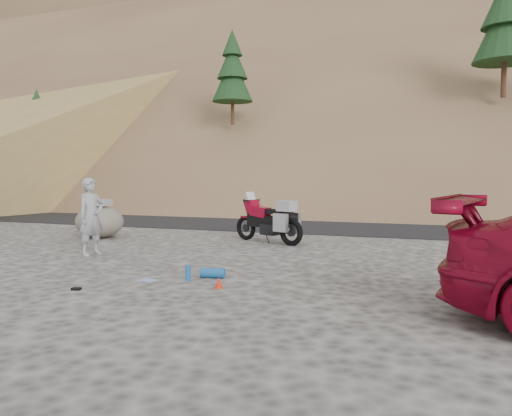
# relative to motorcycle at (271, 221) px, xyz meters

# --- Properties ---
(ground) EXTENTS (140.00, 140.00, 0.00)m
(ground) POSITION_rel_motorcycle_xyz_m (-1.51, -3.46, -0.57)
(ground) COLOR #3F3D3A
(ground) RESTS_ON ground
(road) EXTENTS (120.00, 7.00, 0.05)m
(road) POSITION_rel_motorcycle_xyz_m (-1.51, 5.54, -0.57)
(road) COLOR black
(road) RESTS_ON ground
(hillside) EXTENTS (120.00, 73.00, 46.72)m
(hillside) POSITION_rel_motorcycle_xyz_m (-1.55, 37.41, 10.51)
(hillside) COLOR brown
(hillside) RESTS_ON ground
(motorcycle) EXTENTS (2.11, 1.11, 1.32)m
(motorcycle) POSITION_rel_motorcycle_xyz_m (0.00, 0.00, 0.00)
(motorcycle) COLOR black
(motorcycle) RESTS_ON ground
(man) EXTENTS (0.54, 0.70, 1.69)m
(man) POSITION_rel_motorcycle_xyz_m (-3.06, -3.19, -0.57)
(man) COLOR #98989D
(man) RESTS_ON ground
(boulder) EXTENTS (1.49, 1.31, 1.08)m
(boulder) POSITION_rel_motorcycle_xyz_m (-4.83, -0.63, -0.10)
(boulder) COLOR #5D564F
(boulder) RESTS_ON ground
(gear_blue_mat) EXTENTS (0.44, 0.25, 0.17)m
(gear_blue_mat) POSITION_rel_motorcycle_xyz_m (0.45, -4.48, -0.48)
(gear_blue_mat) COLOR #1A589C
(gear_blue_mat) RESTS_ON ground
(gear_bottle) EXTENTS (0.11, 0.11, 0.25)m
(gear_bottle) POSITION_rel_motorcycle_xyz_m (0.16, -4.82, -0.44)
(gear_bottle) COLOR #1A589C
(gear_bottle) RESTS_ON ground
(gear_funnel) EXTENTS (0.15, 0.15, 0.17)m
(gear_funnel) POSITION_rel_motorcycle_xyz_m (0.87, -5.15, -0.48)
(gear_funnel) COLOR red
(gear_funnel) RESTS_ON ground
(gear_glove_a) EXTENTS (0.15, 0.12, 0.04)m
(gear_glove_a) POSITION_rel_motorcycle_xyz_m (-1.12, -6.01, -0.55)
(gear_glove_a) COLOR black
(gear_glove_a) RESTS_ON ground
(gear_blue_cloth) EXTENTS (0.33, 0.28, 0.01)m
(gear_blue_cloth) POSITION_rel_motorcycle_xyz_m (-0.48, -5.05, -0.56)
(gear_blue_cloth) COLOR #7F98C5
(gear_blue_cloth) RESTS_ON ground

